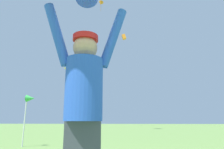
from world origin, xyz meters
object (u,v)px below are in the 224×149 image
(distant_kite_yellow_low_right, at_px, (67,69))
(distant_kite_orange_mid_left, at_px, (101,3))
(distant_kite_orange_low_left, at_px, (124,37))
(marker_flag, at_px, (30,101))
(kite_flyer_person, at_px, (83,107))

(distant_kite_yellow_low_right, xyz_separation_m, distant_kite_orange_mid_left, (3.30, 6.63, 13.69))
(distant_kite_orange_low_left, height_order, distant_kite_orange_mid_left, distant_kite_orange_mid_left)
(marker_flag, bearing_deg, kite_flyer_person, -57.63)
(distant_kite_yellow_low_right, height_order, distant_kite_orange_mid_left, distant_kite_orange_mid_left)
(distant_kite_orange_mid_left, bearing_deg, distant_kite_yellow_low_right, -116.45)
(distant_kite_orange_low_left, bearing_deg, kite_flyer_person, -88.56)
(kite_flyer_person, relative_size, distant_kite_orange_mid_left, 0.97)
(kite_flyer_person, relative_size, distant_kite_yellow_low_right, 1.95)
(distant_kite_orange_mid_left, height_order, marker_flag, distant_kite_orange_mid_left)
(kite_flyer_person, xyz_separation_m, marker_flag, (-3.07, 4.84, 0.54))
(distant_kite_yellow_low_right, distance_m, marker_flag, 20.16)
(distant_kite_yellow_low_right, bearing_deg, distant_kite_orange_mid_left, 63.55)
(distant_kite_orange_low_left, bearing_deg, marker_flag, -95.06)
(distant_kite_orange_mid_left, distance_m, marker_flag, 32.10)
(kite_flyer_person, distance_m, distant_kite_yellow_low_right, 25.63)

